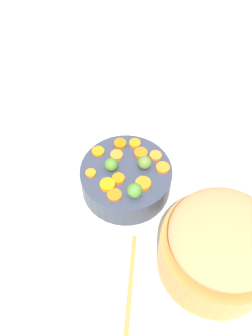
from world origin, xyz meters
name	(u,v)px	position (x,y,z in m)	size (l,w,h in m)	color
tabletop	(122,192)	(0.00, 0.00, 0.01)	(2.40, 2.40, 0.02)	silver
serving_bowl_carrots	(126,179)	(-0.01, 0.01, 0.06)	(0.24, 0.24, 0.08)	#333A51
metal_pot	(217,253)	(0.23, 0.19, 0.08)	(0.26, 0.26, 0.12)	#D37D3D
stuffing_mound	(225,236)	(0.23, 0.19, 0.16)	(0.24, 0.24, 0.06)	tan
carrot_slice_0	(118,179)	(0.02, -0.01, 0.10)	(0.03, 0.03, 0.01)	orange
carrot_slice_1	(141,153)	(-0.05, 0.06, 0.10)	(0.03, 0.03, 0.01)	orange
carrot_slice_2	(98,151)	(-0.08, -0.05, 0.10)	(0.03, 0.03, 0.01)	orange
carrot_slice_3	(135,144)	(-0.09, 0.05, 0.10)	(0.03, 0.03, 0.01)	orange
carrot_slice_4	(117,155)	(-0.06, -0.01, 0.10)	(0.03, 0.03, 0.01)	orange
carrot_slice_5	(162,166)	(0.00, 0.11, 0.10)	(0.04, 0.04, 0.01)	orange
carrot_slice_6	(120,144)	(-0.09, 0.01, 0.10)	(0.03, 0.03, 0.01)	orange
carrot_slice_7	(156,156)	(-0.04, 0.09, 0.10)	(0.03, 0.03, 0.01)	orange
carrot_slice_8	(143,184)	(0.04, 0.05, 0.10)	(0.04, 0.04, 0.01)	orange
carrot_slice_9	(114,195)	(0.06, -0.03, 0.10)	(0.04, 0.04, 0.01)	orange
carrot_slice_10	(91,173)	(-0.01, -0.08, 0.10)	(0.03, 0.03, 0.01)	orange
carrot_slice_11	(107,185)	(0.03, -0.04, 0.10)	(0.04, 0.04, 0.01)	orange
brussels_sprout_0	(144,163)	(-0.01, 0.06, 0.11)	(0.04, 0.04, 0.04)	#587C39
brussels_sprout_1	(135,191)	(0.07, 0.02, 0.11)	(0.04, 0.04, 0.04)	#4B8033
brussels_sprout_2	(111,165)	(-0.02, -0.02, 0.11)	(0.03, 0.03, 0.03)	#4A7E2B
wooden_spoon	(126,334)	(0.36, -0.04, 0.03)	(0.31, 0.10, 0.01)	#B68042
dish_towel	(26,96)	(-0.40, -0.26, 0.02)	(0.19, 0.13, 0.01)	#9CA7C3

